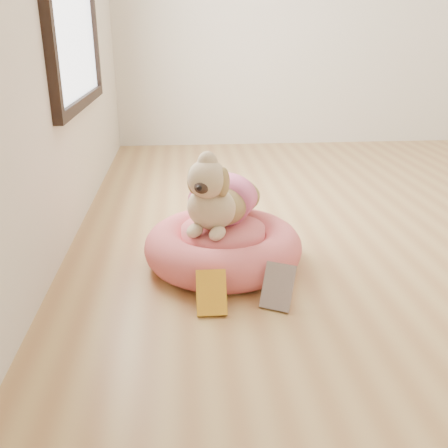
{
  "coord_description": "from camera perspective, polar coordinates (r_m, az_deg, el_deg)",
  "views": [
    {
      "loc": [
        -1.4,
        -2.67,
        1.06
      ],
      "look_at": [
        -1.21,
        -0.54,
        0.23
      ],
      "focal_mm": 40.0,
      "sensor_mm": 36.0,
      "label": 1
    }
  ],
  "objects": [
    {
      "name": "floor",
      "position": [
        3.2,
        21.33,
        0.35
      ],
      "size": [
        4.5,
        4.5,
        0.0
      ],
      "primitive_type": "plane",
      "color": "#AC7A47",
      "rests_on": "ground"
    },
    {
      "name": "book_white",
      "position": [
        2.06,
        6.19,
        -7.12
      ],
      "size": [
        0.16,
        0.15,
        0.18
      ],
      "primitive_type": "cube",
      "rotation": [
        -0.51,
        0.0,
        -0.48
      ],
      "color": "white",
      "rests_on": "floor"
    },
    {
      "name": "pet_bed",
      "position": [
        2.4,
        -0.1,
        -2.58
      ],
      "size": [
        0.75,
        0.75,
        0.19
      ],
      "color": "#DA5655",
      "rests_on": "floor"
    },
    {
      "name": "dog",
      "position": [
        2.33,
        -0.58,
        4.5
      ],
      "size": [
        0.55,
        0.64,
        0.39
      ],
      "primitive_type": null,
      "rotation": [
        0.0,
        0.0,
        -0.41
      ],
      "color": "olive",
      "rests_on": "pet_bed"
    },
    {
      "name": "book_yellow",
      "position": [
        2.01,
        -1.45,
        -7.85
      ],
      "size": [
        0.12,
        0.12,
        0.16
      ],
      "primitive_type": "cube",
      "rotation": [
        -0.6,
        0.0,
        -0.01
      ],
      "color": "yellow",
      "rests_on": "floor"
    }
  ]
}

